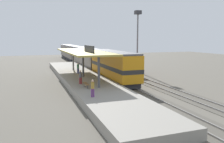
# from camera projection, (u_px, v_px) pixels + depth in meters

# --- Properties ---
(ground_plane) EXTENTS (120.00, 120.00, 0.00)m
(ground_plane) POSITION_uv_depth(u_px,v_px,m) (125.00, 80.00, 36.47)
(ground_plane) COLOR #5B564C
(track_near) EXTENTS (3.20, 110.00, 0.16)m
(track_near) POSITION_uv_depth(u_px,v_px,m) (113.00, 81.00, 35.79)
(track_near) COLOR #4E4941
(track_near) RESTS_ON ground
(track_far) EXTENTS (3.20, 110.00, 0.16)m
(track_far) POSITION_uv_depth(u_px,v_px,m) (139.00, 79.00, 37.34)
(track_far) COLOR #4E4941
(track_far) RESTS_ON ground
(platform) EXTENTS (6.00, 44.00, 0.90)m
(platform) POSITION_uv_depth(u_px,v_px,m) (83.00, 80.00, 34.18)
(platform) COLOR gray
(platform) RESTS_ON ground
(station_canopy) EXTENTS (5.20, 18.00, 4.70)m
(station_canopy) POSITION_uv_depth(u_px,v_px,m) (83.00, 52.00, 33.51)
(station_canopy) COLOR #47474C
(station_canopy) RESTS_ON platform
(platform_bench) EXTENTS (0.44, 1.70, 0.50)m
(platform_bench) POSITION_uv_depth(u_px,v_px,m) (86.00, 84.00, 26.61)
(platform_bench) COLOR #333338
(platform_bench) RESTS_ON platform
(locomotive) EXTENTS (2.93, 14.43, 4.44)m
(locomotive) POSITION_uv_depth(u_px,v_px,m) (113.00, 66.00, 35.15)
(locomotive) COLOR #28282D
(locomotive) RESTS_ON track_near
(passenger_carriage_front) EXTENTS (2.90, 20.00, 4.24)m
(passenger_carriage_front) POSITION_uv_depth(u_px,v_px,m) (86.00, 57.00, 51.92)
(passenger_carriage_front) COLOR #28282D
(passenger_carriage_front) RESTS_ON track_near
(passenger_carriage_rear) EXTENTS (2.90, 20.00, 4.24)m
(passenger_carriage_rear) POSITION_uv_depth(u_px,v_px,m) (70.00, 52.00, 71.28)
(passenger_carriage_rear) COLOR #28282D
(passenger_carriage_rear) RESTS_ON track_near
(freight_car) EXTENTS (2.80, 12.00, 3.54)m
(freight_car) POSITION_uv_depth(u_px,v_px,m) (119.00, 62.00, 45.28)
(freight_car) COLOR #28282D
(freight_car) RESTS_ON track_far
(light_mast) EXTENTS (1.10, 1.10, 11.70)m
(light_mast) POSITION_uv_depth(u_px,v_px,m) (138.00, 28.00, 44.14)
(light_mast) COLOR slate
(light_mast) RESTS_ON ground
(person_waiting) EXTENTS (0.34, 0.34, 1.71)m
(person_waiting) POSITION_uv_depth(u_px,v_px,m) (80.00, 76.00, 28.60)
(person_waiting) COLOR maroon
(person_waiting) RESTS_ON platform
(person_walking) EXTENTS (0.34, 0.34, 1.71)m
(person_walking) POSITION_uv_depth(u_px,v_px,m) (93.00, 87.00, 22.24)
(person_walking) COLOR #663375
(person_walking) RESTS_ON platform
(person_boarding) EXTENTS (0.34, 0.34, 1.71)m
(person_boarding) POSITION_uv_depth(u_px,v_px,m) (78.00, 68.00, 37.03)
(person_boarding) COLOR navy
(person_boarding) RESTS_ON platform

